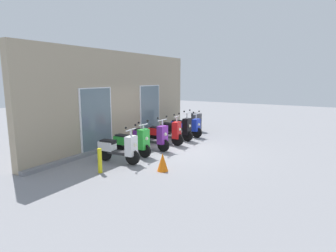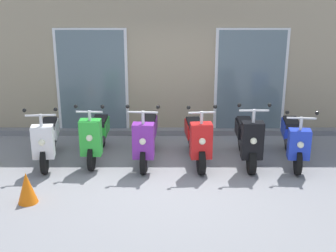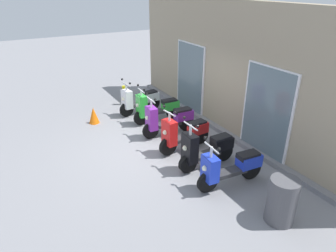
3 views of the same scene
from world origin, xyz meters
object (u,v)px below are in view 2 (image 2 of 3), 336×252
at_px(scooter_white, 47,139).
at_px(scooter_black, 248,139).
at_px(scooter_purple, 147,137).
at_px(scooter_red, 198,139).
at_px(scooter_green, 96,135).
at_px(traffic_cone, 27,188).
at_px(scooter_blue, 295,139).

distance_m(scooter_white, scooter_black, 3.77).
bearing_deg(scooter_black, scooter_white, 179.82).
distance_m(scooter_purple, scooter_red, 0.96).
xyz_separation_m(scooter_green, scooter_black, (2.87, -0.17, -0.00)).
relative_size(scooter_green, scooter_purple, 0.97).
bearing_deg(scooter_red, traffic_cone, -150.71).
height_order(scooter_purple, scooter_black, scooter_black).
height_order(scooter_red, scooter_black, scooter_black).
relative_size(scooter_purple, scooter_red, 1.04).
bearing_deg(scooter_white, scooter_black, -0.18).
distance_m(scooter_blue, traffic_cone, 4.89).
bearing_deg(scooter_black, scooter_red, -179.64).
relative_size(scooter_white, scooter_green, 0.95).
xyz_separation_m(scooter_green, scooter_purple, (0.97, -0.12, 0.01)).
distance_m(scooter_green, scooter_red, 1.93).
xyz_separation_m(scooter_green, scooter_blue, (3.75, -0.15, -0.02)).
xyz_separation_m(scooter_red, traffic_cone, (-2.79, -1.57, -0.21)).
bearing_deg(scooter_green, scooter_red, -5.26).
bearing_deg(traffic_cone, scooter_green, 63.48).
relative_size(scooter_purple, scooter_blue, 1.00).
bearing_deg(scooter_red, scooter_green, 174.74).
xyz_separation_m(scooter_white, scooter_red, (2.82, -0.02, 0.00)).
height_order(scooter_black, traffic_cone, scooter_black).
xyz_separation_m(scooter_green, scooter_red, (1.92, -0.18, -0.01)).
xyz_separation_m(scooter_purple, scooter_red, (0.95, -0.05, -0.02)).
height_order(scooter_white, scooter_black, scooter_black).
bearing_deg(scooter_white, scooter_blue, 0.15).
bearing_deg(scooter_white, scooter_green, 10.04).
bearing_deg(scooter_purple, traffic_cone, -138.59).
xyz_separation_m(scooter_black, traffic_cone, (-3.74, -1.57, -0.22)).
distance_m(scooter_white, scooter_red, 2.82).
distance_m(scooter_green, traffic_cone, 1.96).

